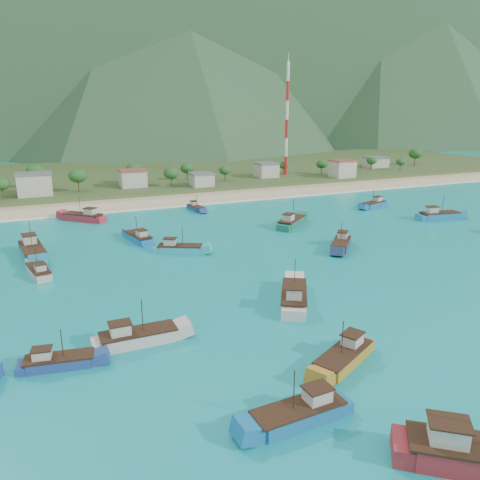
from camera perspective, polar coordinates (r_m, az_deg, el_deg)
name	(u,v)px	position (r m, az deg, el deg)	size (l,w,h in m)	color
ground	(258,286)	(79.97, 2.24, -5.68)	(600.00, 600.00, 0.00)	#0D9895
beach	(152,202)	(152.34, -10.73, 4.54)	(400.00, 18.00, 1.20)	beige
land	(119,177)	(211.50, -14.50, 7.46)	(400.00, 110.00, 2.40)	#385123
surf_line	(159,208)	(143.27, -9.87, 3.86)	(400.00, 2.50, 0.08)	white
mountains	(36,12)	(477.24, -23.56, 24.10)	(1520.00, 440.00, 260.00)	slate
village	(119,179)	(171.47, -14.51, 7.17)	(222.04, 28.30, 7.37)	beige
vegetation	(110,177)	(173.19, -15.53, 7.38)	(273.80, 26.42, 8.63)	#235623
radio_tower	(287,120)	(200.00, 5.74, 14.40)	(1.20, 1.20, 45.26)	red
boat_1	(137,338)	(62.89, -12.45, -11.60)	(10.95, 3.26, 6.47)	beige
boat_2	(344,358)	(58.62, 12.57, -13.84)	(10.75, 7.60, 6.21)	#AF7A22
boat_3	(32,251)	(104.27, -24.00, -1.29)	(5.59, 13.60, 7.80)	teal
boat_4	(58,363)	(60.57, -21.31, -13.78)	(9.08, 3.96, 5.19)	navy
boat_5	(438,216)	(137.72, 23.04, 2.71)	(12.44, 5.57, 7.09)	#1F71A9
boat_7	(292,223)	(120.05, 6.30, 2.11)	(11.65, 10.50, 7.18)	#1A634C
boat_8	(179,249)	(98.62, -7.43, -1.13)	(10.48, 7.35, 6.04)	#2AA3B7
boat_10	(196,208)	(138.72, -5.40, 3.85)	(3.32, 8.67, 5.00)	navy
boat_11	(84,218)	(131.81, -18.51, 2.61)	(11.20, 10.79, 7.09)	#AF2835
boat_13	(341,245)	(103.25, 12.22, -0.56)	(9.56, 10.01, 6.32)	navy
boat_14	(300,415)	(48.73, 7.35, -20.35)	(10.69, 3.69, 6.23)	#15639D
boat_17	(139,238)	(108.43, -12.26, 0.22)	(5.09, 10.78, 6.13)	#1D67AD
boat_18	(294,298)	(73.32, 6.60, -7.05)	(9.54, 12.70, 7.42)	beige
boat_19	(476,457)	(47.81, 26.87, -22.55)	(12.95, 11.19, 7.85)	maroon
boat_20	(39,272)	(92.36, -23.32, -3.62)	(4.53, 9.55, 5.43)	#B5ADA5
boat_24	(374,205)	(148.03, 16.01, 4.14)	(10.66, 6.11, 6.04)	#22619F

